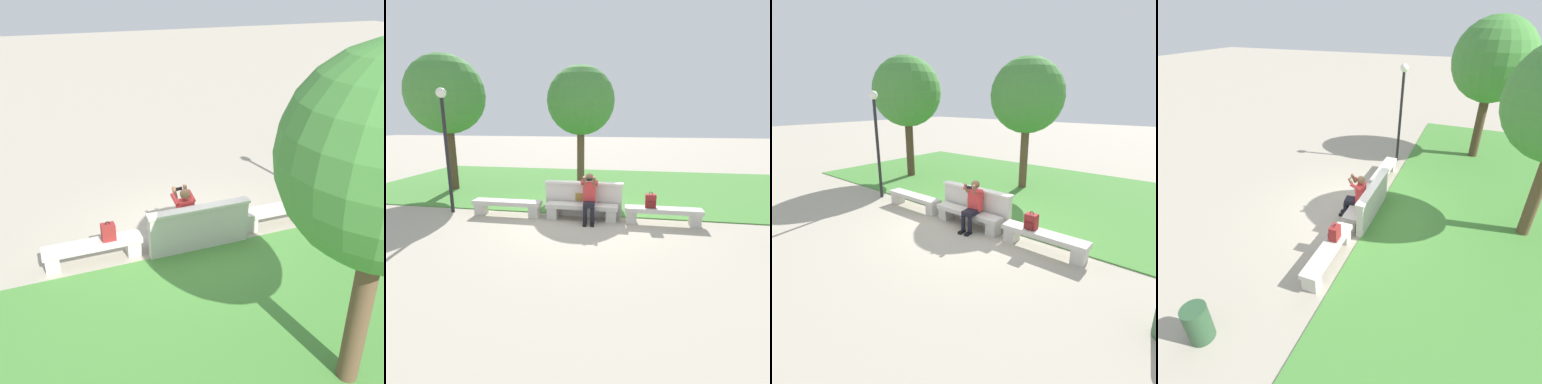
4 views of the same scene
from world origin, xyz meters
TOP-DOWN VIEW (x-y plane):
  - ground_plane at (0.00, 0.00)m, footprint 80.00×80.00m
  - grass_strip at (0.00, 4.38)m, footprint 18.41×8.00m
  - bench_main at (-2.20, 0.00)m, footprint 2.01×0.40m
  - bench_near at (0.00, 0.00)m, footprint 2.01×0.40m
  - bench_mid at (2.20, 0.00)m, footprint 2.01×0.40m
  - backrest_wall_with_plaque at (0.00, 0.34)m, footprint 2.25×0.24m
  - person_photographer at (0.22, -0.08)m, footprint 0.50×0.75m
  - backpack at (1.86, 0.01)m, footprint 0.28×0.24m
  - tree_behind_wall at (-0.74, 4.30)m, footprint 2.68×2.68m
  - tree_left_background at (-5.61, 2.79)m, footprint 2.88×2.88m
  - lamp_post at (-3.96, 0.02)m, footprint 0.28×0.28m

SIDE VIEW (x-z plane):
  - ground_plane at x=0.00m, z-range 0.00..0.00m
  - grass_strip at x=0.00m, z-range 0.00..0.03m
  - bench_main at x=-2.20m, z-range 0.08..0.53m
  - bench_near at x=0.00m, z-range 0.08..0.53m
  - bench_mid at x=2.20m, z-range 0.08..0.53m
  - backrest_wall_with_plaque at x=0.00m, z-range 0.01..1.02m
  - backpack at x=1.86m, z-range 0.41..0.84m
  - person_photographer at x=0.22m, z-range 0.08..1.40m
  - lamp_post at x=-3.96m, z-range 0.58..4.17m
  - tree_behind_wall at x=-0.74m, z-range 1.03..5.83m
  - tree_left_background at x=-5.61m, z-range 1.07..6.15m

